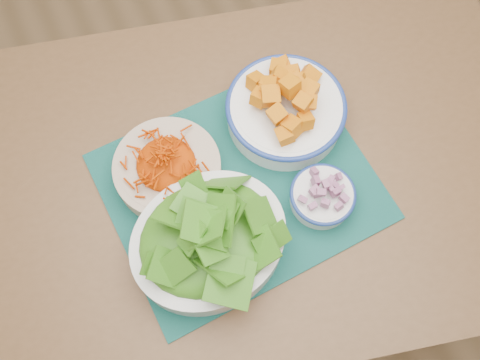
{
  "coord_description": "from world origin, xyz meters",
  "views": [
    {
      "loc": [
        -0.43,
        -0.65,
        1.72
      ],
      "look_at": [
        -0.27,
        -0.32,
        0.78
      ],
      "focal_mm": 40.0,
      "sensor_mm": 36.0,
      "label": 1
    }
  ],
  "objects_px": {
    "table": "(253,189)",
    "placemat": "(240,186)",
    "squash_bowl": "(286,106)",
    "carrot_bowl": "(167,166)",
    "onion_bowl": "(323,195)",
    "lettuce_bowl": "(208,237)"
  },
  "relations": [
    {
      "from": "table",
      "to": "placemat",
      "type": "distance_m",
      "value": 0.12
    },
    {
      "from": "placemat",
      "to": "squash_bowl",
      "type": "xyz_separation_m",
      "value": [
        0.14,
        0.09,
        0.06
      ]
    },
    {
      "from": "carrot_bowl",
      "to": "squash_bowl",
      "type": "height_order",
      "value": "squash_bowl"
    },
    {
      "from": "carrot_bowl",
      "to": "squash_bowl",
      "type": "distance_m",
      "value": 0.26
    },
    {
      "from": "table",
      "to": "placemat",
      "type": "xyz_separation_m",
      "value": [
        -0.04,
        -0.02,
        0.11
      ]
    },
    {
      "from": "placemat",
      "to": "onion_bowl",
      "type": "bearing_deg",
      "value": -39.02
    },
    {
      "from": "table",
      "to": "squash_bowl",
      "type": "relative_size",
      "value": 4.28
    },
    {
      "from": "carrot_bowl",
      "to": "onion_bowl",
      "type": "distance_m",
      "value": 0.3
    },
    {
      "from": "table",
      "to": "lettuce_bowl",
      "type": "distance_m",
      "value": 0.25
    },
    {
      "from": "table",
      "to": "lettuce_bowl",
      "type": "xyz_separation_m",
      "value": [
        -0.14,
        -0.11,
        0.17
      ]
    },
    {
      "from": "table",
      "to": "squash_bowl",
      "type": "height_order",
      "value": "squash_bowl"
    },
    {
      "from": "placemat",
      "to": "carrot_bowl",
      "type": "xyz_separation_m",
      "value": [
        -0.12,
        0.08,
        0.04
      ]
    },
    {
      "from": "squash_bowl",
      "to": "table",
      "type": "bearing_deg",
      "value": -143.53
    },
    {
      "from": "onion_bowl",
      "to": "squash_bowl",
      "type": "bearing_deg",
      "value": 85.45
    },
    {
      "from": "placemat",
      "to": "carrot_bowl",
      "type": "bearing_deg",
      "value": 142.41
    },
    {
      "from": "table",
      "to": "onion_bowl",
      "type": "height_order",
      "value": "onion_bowl"
    },
    {
      "from": "table",
      "to": "squash_bowl",
      "type": "xyz_separation_m",
      "value": [
        0.1,
        0.07,
        0.16
      ]
    },
    {
      "from": "squash_bowl",
      "to": "onion_bowl",
      "type": "distance_m",
      "value": 0.19
    },
    {
      "from": "lettuce_bowl",
      "to": "carrot_bowl",
      "type": "bearing_deg",
      "value": 87.5
    },
    {
      "from": "carrot_bowl",
      "to": "lettuce_bowl",
      "type": "distance_m",
      "value": 0.17
    },
    {
      "from": "table",
      "to": "carrot_bowl",
      "type": "height_order",
      "value": "carrot_bowl"
    },
    {
      "from": "table",
      "to": "carrot_bowl",
      "type": "relative_size",
      "value": 6.23
    }
  ]
}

